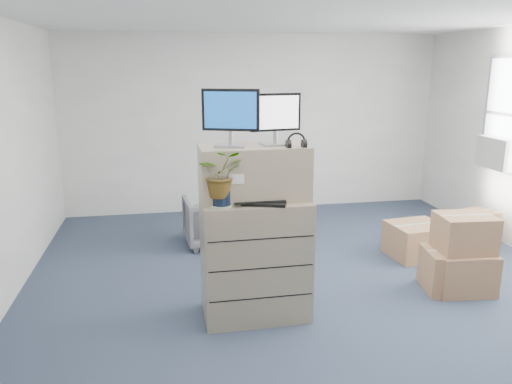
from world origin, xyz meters
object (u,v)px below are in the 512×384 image
(monitor_right, at_px, (276,116))
(keyboard, at_px, (257,202))
(water_bottle, at_px, (262,182))
(filing_cabinet_lower, at_px, (255,258))
(potted_plant, at_px, (221,180))
(office_chair, at_px, (212,218))
(monitor_left, at_px, (231,115))

(monitor_right, distance_m, keyboard, 0.78)
(keyboard, distance_m, water_bottle, 0.27)
(filing_cabinet_lower, relative_size, keyboard, 2.21)
(keyboard, bearing_deg, monitor_right, 60.70)
(potted_plant, relative_size, office_chair, 0.61)
(monitor_right, bearing_deg, keyboard, -147.38)
(potted_plant, bearing_deg, office_chair, 87.22)
(monitor_left, height_order, office_chair, monitor_left)
(monitor_left, xyz_separation_m, water_bottle, (0.29, 0.06, -0.63))
(filing_cabinet_lower, height_order, monitor_left, monitor_left)
(potted_plant, bearing_deg, water_bottle, 30.92)
(monitor_right, xyz_separation_m, keyboard, (-0.20, -0.17, -0.73))
(monitor_right, bearing_deg, office_chair, 92.95)
(water_bottle, xyz_separation_m, office_chair, (-0.30, 1.92, -0.92))
(monitor_left, height_order, keyboard, monitor_left)
(monitor_right, distance_m, water_bottle, 0.62)
(filing_cabinet_lower, distance_m, monitor_left, 1.35)
(monitor_left, height_order, water_bottle, monitor_left)
(filing_cabinet_lower, distance_m, water_bottle, 0.72)
(monitor_right, relative_size, keyboard, 0.90)
(filing_cabinet_lower, height_order, keyboard, keyboard)
(keyboard, xyz_separation_m, office_chair, (-0.22, 2.14, -0.80))
(monitor_right, bearing_deg, potted_plant, -168.11)
(water_bottle, bearing_deg, keyboard, -110.85)
(keyboard, height_order, water_bottle, water_bottle)
(water_bottle, height_order, office_chair, water_bottle)
(monitor_right, xyz_separation_m, potted_plant, (-0.52, -0.20, -0.51))
(monitor_right, height_order, potted_plant, monitor_right)
(monitor_left, relative_size, office_chair, 0.71)
(monitor_left, relative_size, monitor_right, 1.08)
(office_chair, bearing_deg, keyboard, 90.59)
(filing_cabinet_lower, relative_size, monitor_right, 2.45)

